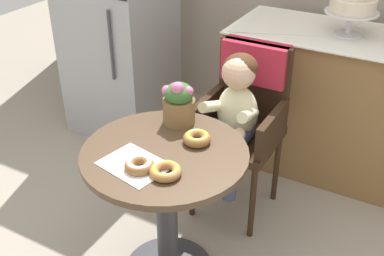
{
  "coord_description": "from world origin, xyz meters",
  "views": [
    {
      "loc": [
        0.91,
        -1.42,
        1.84
      ],
      "look_at": [
        0.05,
        0.15,
        0.77
      ],
      "focal_mm": 44.52,
      "sensor_mm": 36.0,
      "label": 1
    }
  ],
  "objects_px": {
    "wicker_chair": "(246,103)",
    "seated_child": "(235,109)",
    "donut_front": "(197,138)",
    "flower_vase": "(179,102)",
    "donut_mid": "(166,171)",
    "donut_side": "(139,165)",
    "refrigerator": "(117,15)",
    "tiered_cake_stand": "(354,1)",
    "cafe_table": "(166,191)"
  },
  "relations": [
    {
      "from": "wicker_chair",
      "to": "tiered_cake_stand",
      "type": "distance_m",
      "value": 0.83
    },
    {
      "from": "donut_side",
      "to": "flower_vase",
      "type": "relative_size",
      "value": 0.55
    },
    {
      "from": "donut_side",
      "to": "tiered_cake_stand",
      "type": "relative_size",
      "value": 0.35
    },
    {
      "from": "donut_front",
      "to": "cafe_table",
      "type": "bearing_deg",
      "value": -125.71
    },
    {
      "from": "donut_front",
      "to": "refrigerator",
      "type": "relative_size",
      "value": 0.07
    },
    {
      "from": "wicker_chair",
      "to": "donut_mid",
      "type": "distance_m",
      "value": 0.86
    },
    {
      "from": "donut_front",
      "to": "donut_side",
      "type": "distance_m",
      "value": 0.3
    },
    {
      "from": "donut_mid",
      "to": "flower_vase",
      "type": "relative_size",
      "value": 0.59
    },
    {
      "from": "wicker_chair",
      "to": "donut_mid",
      "type": "bearing_deg",
      "value": -87.55
    },
    {
      "from": "refrigerator",
      "to": "donut_front",
      "type": "bearing_deg",
      "value": -40.6
    },
    {
      "from": "flower_vase",
      "to": "wicker_chair",
      "type": "bearing_deg",
      "value": 72.91
    },
    {
      "from": "flower_vase",
      "to": "refrigerator",
      "type": "xyz_separation_m",
      "value": [
        -0.98,
        0.86,
        0.02
      ]
    },
    {
      "from": "cafe_table",
      "to": "seated_child",
      "type": "height_order",
      "value": "seated_child"
    },
    {
      "from": "donut_side",
      "to": "tiered_cake_stand",
      "type": "xyz_separation_m",
      "value": [
        0.45,
        1.46,
        0.35
      ]
    },
    {
      "from": "tiered_cake_stand",
      "to": "flower_vase",
      "type": "bearing_deg",
      "value": -115.44
    },
    {
      "from": "cafe_table",
      "to": "donut_front",
      "type": "bearing_deg",
      "value": 54.29
    },
    {
      "from": "cafe_table",
      "to": "seated_child",
      "type": "relative_size",
      "value": 0.99
    },
    {
      "from": "wicker_chair",
      "to": "flower_vase",
      "type": "bearing_deg",
      "value": -105.91
    },
    {
      "from": "seated_child",
      "to": "tiered_cake_stand",
      "type": "relative_size",
      "value": 2.14
    },
    {
      "from": "donut_front",
      "to": "donut_side",
      "type": "relative_size",
      "value": 1.02
    },
    {
      "from": "donut_mid",
      "to": "refrigerator",
      "type": "distance_m",
      "value": 1.69
    },
    {
      "from": "refrigerator",
      "to": "tiered_cake_stand",
      "type": "bearing_deg",
      "value": 7.68
    },
    {
      "from": "cafe_table",
      "to": "wicker_chair",
      "type": "distance_m",
      "value": 0.73
    },
    {
      "from": "cafe_table",
      "to": "refrigerator",
      "type": "bearing_deg",
      "value": 133.67
    },
    {
      "from": "donut_front",
      "to": "seated_child",
      "type": "bearing_deg",
      "value": 91.81
    },
    {
      "from": "seated_child",
      "to": "donut_front",
      "type": "distance_m",
      "value": 0.44
    },
    {
      "from": "donut_mid",
      "to": "tiered_cake_stand",
      "type": "bearing_deg",
      "value": 76.74
    },
    {
      "from": "donut_front",
      "to": "donut_mid",
      "type": "height_order",
      "value": "donut_front"
    },
    {
      "from": "cafe_table",
      "to": "donut_side",
      "type": "height_order",
      "value": "donut_side"
    },
    {
      "from": "donut_mid",
      "to": "donut_side",
      "type": "xyz_separation_m",
      "value": [
        -0.11,
        -0.02,
        0.0
      ]
    },
    {
      "from": "donut_front",
      "to": "flower_vase",
      "type": "height_order",
      "value": "flower_vase"
    },
    {
      "from": "wicker_chair",
      "to": "donut_mid",
      "type": "xyz_separation_m",
      "value": [
        0.02,
        -0.85,
        0.1
      ]
    },
    {
      "from": "donut_front",
      "to": "flower_vase",
      "type": "xyz_separation_m",
      "value": [
        -0.16,
        0.12,
        0.08
      ]
    },
    {
      "from": "flower_vase",
      "to": "seated_child",
      "type": "bearing_deg",
      "value": 65.29
    },
    {
      "from": "cafe_table",
      "to": "donut_side",
      "type": "bearing_deg",
      "value": -96.16
    },
    {
      "from": "seated_child",
      "to": "tiered_cake_stand",
      "type": "bearing_deg",
      "value": 64.26
    },
    {
      "from": "donut_side",
      "to": "refrigerator",
      "type": "height_order",
      "value": "refrigerator"
    },
    {
      "from": "donut_front",
      "to": "donut_mid",
      "type": "bearing_deg",
      "value": -88.87
    },
    {
      "from": "cafe_table",
      "to": "donut_mid",
      "type": "xyz_separation_m",
      "value": [
        0.09,
        -0.14,
        0.23
      ]
    },
    {
      "from": "donut_side",
      "to": "flower_vase",
      "type": "distance_m",
      "value": 0.41
    },
    {
      "from": "cafe_table",
      "to": "seated_child",
      "type": "xyz_separation_m",
      "value": [
        0.08,
        0.55,
        0.17
      ]
    },
    {
      "from": "seated_child",
      "to": "refrigerator",
      "type": "distance_m",
      "value": 1.26
    },
    {
      "from": "seated_child",
      "to": "refrigerator",
      "type": "height_order",
      "value": "refrigerator"
    },
    {
      "from": "wicker_chair",
      "to": "seated_child",
      "type": "height_order",
      "value": "seated_child"
    },
    {
      "from": "wicker_chair",
      "to": "seated_child",
      "type": "bearing_deg",
      "value": -88.81
    },
    {
      "from": "donut_front",
      "to": "donut_side",
      "type": "xyz_separation_m",
      "value": [
        -0.11,
        -0.29,
        -0.0
      ]
    },
    {
      "from": "seated_child",
      "to": "flower_vase",
      "type": "xyz_separation_m",
      "value": [
        -0.14,
        -0.31,
        0.15
      ]
    },
    {
      "from": "seated_child",
      "to": "tiered_cake_stand",
      "type": "xyz_separation_m",
      "value": [
        0.36,
        0.75,
        0.42
      ]
    },
    {
      "from": "flower_vase",
      "to": "tiered_cake_stand",
      "type": "xyz_separation_m",
      "value": [
        0.5,
        1.06,
        0.27
      ]
    },
    {
      "from": "seated_child",
      "to": "donut_side",
      "type": "relative_size",
      "value": 6.05
    }
  ]
}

